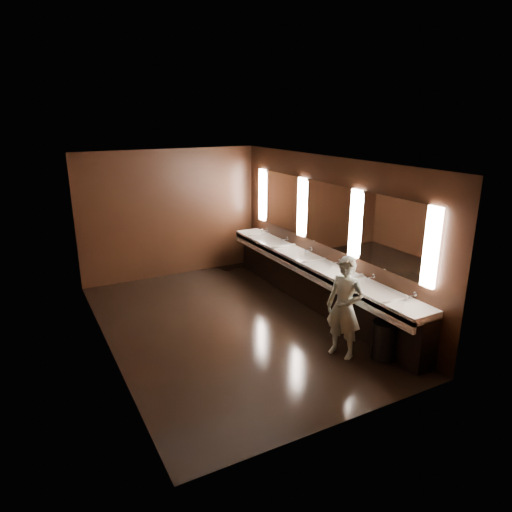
% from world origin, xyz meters
% --- Properties ---
extents(floor, '(6.00, 6.00, 0.00)m').
position_xyz_m(floor, '(0.00, 0.00, 0.00)').
color(floor, black).
rests_on(floor, ground).
extents(ceiling, '(4.00, 6.00, 0.02)m').
position_xyz_m(ceiling, '(0.00, 0.00, 2.80)').
color(ceiling, '#2D2D2B').
rests_on(ceiling, wall_back).
extents(wall_back, '(4.00, 0.02, 2.80)m').
position_xyz_m(wall_back, '(0.00, 3.00, 1.40)').
color(wall_back, black).
rests_on(wall_back, floor).
extents(wall_front, '(4.00, 0.02, 2.80)m').
position_xyz_m(wall_front, '(0.00, -3.00, 1.40)').
color(wall_front, black).
rests_on(wall_front, floor).
extents(wall_left, '(0.02, 6.00, 2.80)m').
position_xyz_m(wall_left, '(-2.00, 0.00, 1.40)').
color(wall_left, black).
rests_on(wall_left, floor).
extents(wall_right, '(0.02, 6.00, 2.80)m').
position_xyz_m(wall_right, '(2.00, 0.00, 1.40)').
color(wall_right, black).
rests_on(wall_right, floor).
extents(sink_counter, '(0.55, 5.40, 1.01)m').
position_xyz_m(sink_counter, '(1.79, 0.00, 0.50)').
color(sink_counter, black).
rests_on(sink_counter, floor).
extents(mirror_band, '(0.06, 5.03, 1.15)m').
position_xyz_m(mirror_band, '(1.98, -0.00, 1.75)').
color(mirror_band, '#FFE4D1').
rests_on(mirror_band, wall_right).
extents(person, '(0.56, 0.67, 1.56)m').
position_xyz_m(person, '(1.08, -1.72, 0.78)').
color(person, '#80B3BF').
rests_on(person, floor).
extents(trash_bin, '(0.46, 0.46, 0.57)m').
position_xyz_m(trash_bin, '(1.58, -2.07, 0.29)').
color(trash_bin, black).
rests_on(trash_bin, floor).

